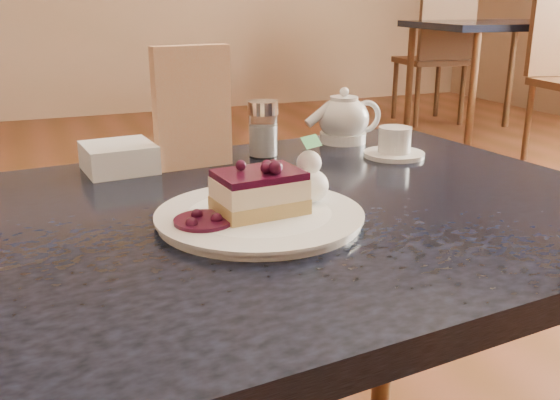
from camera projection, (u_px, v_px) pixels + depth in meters
name	position (u px, v px, depth m)	size (l,w,h in m)	color
main_table	(246.00, 260.00, 0.86)	(1.17, 0.84, 0.69)	black
dessert_plate	(260.00, 217.00, 0.80)	(0.26, 0.26, 0.01)	white
cheesecake_slice	(259.00, 192.00, 0.79)	(0.12, 0.09, 0.06)	tan
whipped_cream	(309.00, 185.00, 0.83)	(0.05, 0.05, 0.05)	white
berry_sauce	(204.00, 221.00, 0.76)	(0.07, 0.07, 0.01)	#38091D
tea_set	(353.00, 125.00, 1.21)	(0.18, 0.24, 0.10)	white
menu_card	(192.00, 108.00, 1.03)	(0.13, 0.03, 0.20)	beige
sugar_shaker	(263.00, 129.00, 1.11)	(0.06, 0.06, 0.10)	white
napkin_stack	(119.00, 157.00, 1.03)	(0.11, 0.11, 0.05)	white
bg_table_far_right	(489.00, 130.00, 4.39)	(1.17, 1.96, 1.30)	black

